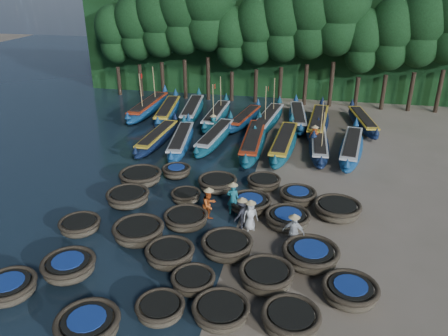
% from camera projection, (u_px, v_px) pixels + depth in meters
% --- Properties ---
extents(ground, '(120.00, 120.00, 0.00)m').
position_uv_depth(ground, '(244.00, 204.00, 23.46)').
color(ground, gray).
rests_on(ground, ground).
extents(foliage_wall, '(40.00, 3.00, 10.00)m').
position_uv_depth(foliage_wall, '(284.00, 44.00, 42.39)').
color(foliage_wall, black).
rests_on(foliage_wall, ground).
extents(coracle_0, '(2.11, 2.11, 0.74)m').
position_uv_depth(coracle_0, '(9.00, 288.00, 16.56)').
color(coracle_0, brown).
rests_on(coracle_0, ground).
extents(coracle_1, '(2.24, 2.24, 0.84)m').
position_uv_depth(coracle_1, '(88.00, 326.00, 14.71)').
color(coracle_1, brown).
rests_on(coracle_1, ground).
extents(coracle_2, '(1.87, 1.87, 0.65)m').
position_uv_depth(coracle_2, '(160.00, 309.00, 15.61)').
color(coracle_2, brown).
rests_on(coracle_2, ground).
extents(coracle_3, '(2.19, 2.19, 0.69)m').
position_uv_depth(coracle_3, '(221.00, 311.00, 15.47)').
color(coracle_3, brown).
rests_on(coracle_3, ground).
extents(coracle_4, '(2.10, 2.10, 0.82)m').
position_uv_depth(coracle_4, '(291.00, 320.00, 15.00)').
color(coracle_4, brown).
rests_on(coracle_4, ground).
extents(coracle_5, '(2.42, 2.42, 0.79)m').
position_uv_depth(coracle_5, '(69.00, 267.00, 17.70)').
color(coracle_5, brown).
rests_on(coracle_5, ground).
extents(coracle_6, '(2.40, 2.40, 0.78)m').
position_uv_depth(coracle_6, '(170.00, 254.00, 18.51)').
color(coracle_6, brown).
rests_on(coracle_6, ground).
extents(coracle_7, '(1.83, 1.83, 0.67)m').
position_uv_depth(coracle_7, '(193.00, 281.00, 16.99)').
color(coracle_7, brown).
rests_on(coracle_7, ground).
extents(coracle_8, '(2.39, 2.39, 0.85)m').
position_uv_depth(coracle_8, '(266.00, 276.00, 17.10)').
color(coracle_8, brown).
rests_on(coracle_8, ground).
extents(coracle_9, '(2.22, 2.22, 0.76)m').
position_uv_depth(coracle_9, '(350.00, 292.00, 16.35)').
color(coracle_9, brown).
rests_on(coracle_9, ground).
extents(coracle_10, '(2.13, 2.13, 0.67)m').
position_uv_depth(coracle_10, '(80.00, 225.00, 20.72)').
color(coracle_10, brown).
rests_on(coracle_10, ground).
extents(coracle_11, '(2.49, 2.49, 0.85)m').
position_uv_depth(coracle_11, '(139.00, 232.00, 20.04)').
color(coracle_11, brown).
rests_on(coracle_11, ground).
extents(coracle_12, '(2.48, 2.48, 0.72)m').
position_uv_depth(coracle_12, '(186.00, 219.00, 21.21)').
color(coracle_12, brown).
rests_on(coracle_12, ground).
extents(coracle_13, '(2.45, 2.45, 0.80)m').
position_uv_depth(coracle_13, '(227.00, 246.00, 19.04)').
color(coracle_13, brown).
rests_on(coracle_13, ground).
extents(coracle_14, '(2.50, 2.50, 0.84)m').
position_uv_depth(coracle_14, '(310.00, 255.00, 18.38)').
color(coracle_14, brown).
rests_on(coracle_14, ground).
extents(coracle_15, '(2.30, 2.30, 0.80)m').
position_uv_depth(coracle_15, '(128.00, 197.00, 23.14)').
color(coracle_15, brown).
rests_on(coracle_15, ground).
extents(coracle_16, '(1.84, 1.84, 0.63)m').
position_uv_depth(coracle_16, '(186.00, 196.00, 23.48)').
color(coracle_16, brown).
rests_on(coracle_16, ground).
extents(coracle_17, '(2.25, 2.25, 0.74)m').
position_uv_depth(coracle_17, '(250.00, 204.00, 22.59)').
color(coracle_17, brown).
rests_on(coracle_17, ground).
extents(coracle_18, '(2.35, 2.35, 0.78)m').
position_uv_depth(coracle_18, '(288.00, 219.00, 21.15)').
color(coracle_18, brown).
rests_on(coracle_18, ground).
extents(coracle_19, '(2.63, 2.63, 0.81)m').
position_uv_depth(coracle_19, '(337.00, 209.00, 21.96)').
color(coracle_19, brown).
rests_on(coracle_19, ground).
extents(coracle_20, '(2.96, 2.96, 0.82)m').
position_uv_depth(coracle_20, '(141.00, 177.00, 25.41)').
color(coracle_20, brown).
rests_on(coracle_20, ground).
extents(coracle_21, '(1.77, 1.77, 0.69)m').
position_uv_depth(coracle_21, '(176.00, 171.00, 26.32)').
color(coracle_21, brown).
rests_on(coracle_21, ground).
extents(coracle_22, '(2.32, 2.32, 0.80)m').
position_uv_depth(coracle_22, '(217.00, 183.00, 24.67)').
color(coracle_22, brown).
rests_on(coracle_22, ground).
extents(coracle_23, '(2.29, 2.29, 0.68)m').
position_uv_depth(coracle_23, '(264.00, 182.00, 24.97)').
color(coracle_23, brown).
rests_on(coracle_23, ground).
extents(coracle_24, '(2.28, 2.28, 0.78)m').
position_uv_depth(coracle_24, '(297.00, 196.00, 23.29)').
color(coracle_24, brown).
rests_on(coracle_24, ground).
extents(long_boat_2, '(1.66, 7.82, 1.38)m').
position_uv_depth(long_boat_2, '(157.00, 138.00, 31.27)').
color(long_boat_2, '#10193B').
rests_on(long_boat_2, ground).
extents(long_boat_3, '(2.47, 8.01, 1.42)m').
position_uv_depth(long_boat_3, '(181.00, 141.00, 30.62)').
color(long_boat_3, navy).
rests_on(long_boat_3, ground).
extents(long_boat_4, '(2.18, 8.04, 1.42)m').
position_uv_depth(long_boat_4, '(215.00, 137.00, 31.38)').
color(long_boat_4, '#10485C').
rests_on(long_boat_4, ground).
extents(long_boat_5, '(1.87, 9.11, 1.60)m').
position_uv_depth(long_boat_5, '(253.00, 142.00, 30.30)').
color(long_boat_5, '#10485C').
rests_on(long_boat_5, ground).
extents(long_boat_6, '(2.06, 8.85, 1.56)m').
position_uv_depth(long_boat_6, '(284.00, 143.00, 30.08)').
color(long_boat_6, '#10485C').
rests_on(long_boat_6, ground).
extents(long_boat_7, '(1.62, 7.88, 3.35)m').
position_uv_depth(long_boat_7, '(319.00, 145.00, 29.90)').
color(long_boat_7, '#10193B').
rests_on(long_boat_7, ground).
extents(long_boat_8, '(2.53, 8.41, 1.49)m').
position_uv_depth(long_boat_8, '(351.00, 148.00, 29.38)').
color(long_boat_8, navy).
rests_on(long_boat_8, ground).
extents(long_boat_9, '(1.72, 9.20, 3.91)m').
position_uv_depth(long_boat_9, '(149.00, 107.00, 38.03)').
color(long_boat_9, navy).
rests_on(long_boat_9, ground).
extents(long_boat_10, '(2.73, 8.71, 1.55)m').
position_uv_depth(long_boat_10, '(168.00, 111.00, 37.02)').
color(long_boat_10, navy).
rests_on(long_boat_10, ground).
extents(long_boat_11, '(2.59, 8.80, 1.56)m').
position_uv_depth(long_boat_11, '(192.00, 110.00, 37.29)').
color(long_boat_11, '#10485C').
rests_on(long_boat_11, ground).
extents(long_boat_12, '(1.51, 8.39, 3.57)m').
position_uv_depth(long_boat_12, '(216.00, 116.00, 35.93)').
color(long_boat_12, '#10485C').
rests_on(long_boat_12, ground).
extents(long_boat_13, '(2.50, 7.24, 1.29)m').
position_uv_depth(long_boat_13, '(245.00, 118.00, 35.50)').
color(long_boat_13, navy).
rests_on(long_boat_13, ground).
extents(long_boat_14, '(2.56, 8.57, 3.67)m').
position_uv_depth(long_boat_14, '(268.00, 119.00, 34.98)').
color(long_boat_14, '#10485C').
rests_on(long_boat_14, ground).
extents(long_boat_15, '(2.24, 8.32, 1.47)m').
position_uv_depth(long_boat_15, '(298.00, 117.00, 35.56)').
color(long_boat_15, navy).
rests_on(long_boat_15, ground).
extents(long_boat_16, '(2.19, 9.17, 1.62)m').
position_uv_depth(long_boat_16, '(318.00, 123.00, 34.09)').
color(long_boat_16, '#10193B').
rests_on(long_boat_16, ground).
extents(long_boat_17, '(2.66, 7.80, 1.39)m').
position_uv_depth(long_boat_17, '(362.00, 122.00, 34.64)').
color(long_boat_17, '#10193B').
rests_on(long_boat_17, ground).
extents(fisherman_0, '(0.87, 0.75, 1.71)m').
position_uv_depth(fisherman_0, '(250.00, 214.00, 20.79)').
color(fisherman_0, silver).
rests_on(fisherman_0, ground).
extents(fisherman_1, '(0.65, 0.52, 1.93)m').
position_uv_depth(fisherman_1, '(233.00, 198.00, 22.06)').
color(fisherman_1, '#1A6871').
rests_on(fisherman_1, ground).
extents(fisherman_2, '(1.01, 1.06, 1.93)m').
position_uv_depth(fisherman_2, '(209.00, 204.00, 21.53)').
color(fisherman_2, '#BD4C19').
rests_on(fisherman_2, ground).
extents(fisherman_3, '(1.06, 1.16, 1.76)m').
position_uv_depth(fisherman_3, '(242.00, 213.00, 20.93)').
color(fisherman_3, black).
rests_on(fisherman_3, ground).
extents(fisherman_4, '(1.04, 0.55, 1.90)m').
position_uv_depth(fisherman_4, '(293.00, 231.00, 19.28)').
color(fisherman_4, silver).
rests_on(fisherman_4, ground).
extents(fisherman_5, '(1.48, 0.61, 1.75)m').
position_uv_depth(fisherman_5, '(213.00, 125.00, 33.02)').
color(fisherman_5, '#1A6871').
rests_on(fisherman_5, ground).
extents(fisherman_6, '(0.79, 0.53, 1.76)m').
position_uv_depth(fisherman_6, '(314.00, 136.00, 30.67)').
color(fisherman_6, '#BD4C19').
rests_on(fisherman_6, ground).
extents(tree_0, '(3.68, 3.68, 8.68)m').
position_uv_depth(tree_0, '(114.00, 34.00, 41.82)').
color(tree_0, black).
rests_on(tree_0, ground).
extents(tree_1, '(4.09, 4.09, 9.65)m').
position_uv_depth(tree_1, '(136.00, 27.00, 41.12)').
color(tree_1, black).
rests_on(tree_1, ground).
extents(tree_2, '(4.51, 4.51, 10.63)m').
position_uv_depth(tree_2, '(159.00, 20.00, 40.41)').
color(tree_2, black).
rests_on(tree_2, ground).
extents(tree_3, '(4.92, 4.92, 11.60)m').
position_uv_depth(tree_3, '(183.00, 13.00, 39.71)').
color(tree_3, black).
rests_on(tree_3, ground).
extents(tree_4, '(5.34, 5.34, 12.58)m').
position_uv_depth(tree_4, '(207.00, 5.00, 39.01)').
color(tree_4, black).
rests_on(tree_4, ground).
extents(tree_5, '(3.68, 3.68, 8.68)m').
position_uv_depth(tree_5, '(232.00, 37.00, 39.69)').
color(tree_5, black).
rests_on(tree_5, ground).
extents(tree_6, '(4.09, 4.09, 9.65)m').
position_uv_depth(tree_6, '(257.00, 30.00, 38.99)').
color(tree_6, black).
rests_on(tree_6, ground).
extents(tree_7, '(4.51, 4.51, 10.63)m').
position_uv_depth(tree_7, '(284.00, 23.00, 38.29)').
color(tree_7, black).
rests_on(tree_7, ground).
extents(tree_8, '(4.92, 4.92, 11.60)m').
position_uv_depth(tree_8, '(311.00, 15.00, 37.59)').
color(tree_8, black).
rests_on(tree_8, ground).
extents(tree_9, '(5.34, 5.34, 12.58)m').
position_uv_depth(tree_9, '(339.00, 7.00, 36.89)').
color(tree_9, black).
rests_on(tree_9, ground).
extents(tree_10, '(3.68, 3.68, 8.68)m').
position_uv_depth(tree_10, '(363.00, 41.00, 37.57)').
color(tree_10, black).
rests_on(tree_10, ground).
extents(tree_11, '(4.09, 4.09, 9.65)m').
position_uv_depth(tree_11, '(392.00, 33.00, 36.87)').
color(tree_11, black).
rests_on(tree_11, ground).
extents(tree_12, '(4.51, 4.51, 10.63)m').
position_uv_depth(tree_12, '(423.00, 26.00, 36.17)').
color(tree_12, black).
rests_on(tree_12, ground).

